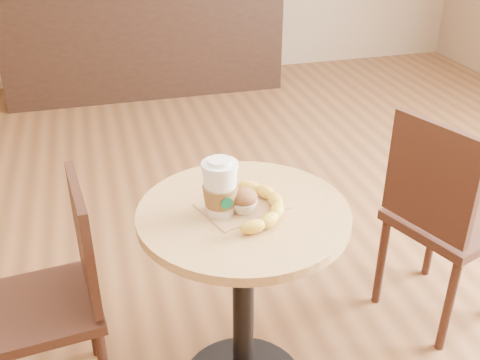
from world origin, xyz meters
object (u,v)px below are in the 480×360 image
Objects in this scene: cafe_table at (243,275)px; coffee_cup at (220,190)px; chair_left at (58,293)px; muffin at (244,200)px; banana at (260,204)px; chair_right at (442,215)px.

coffee_cup is at bearing 178.65° from cafe_table.
coffee_cup is at bearing 68.64° from chair_left.
chair_left is at bearing 156.50° from coffee_cup.
banana is (0.05, -0.01, -0.02)m from muffin.
cafe_table is at bearing 175.30° from banana.
banana is (0.62, -0.16, 0.32)m from chair_left.
chair_left reaches higher than cafe_table.
coffee_cup is 0.13m from banana.
coffee_cup reaches higher than chair_right.
chair_left is at bearing 165.53° from muffin.
banana is at bearing -23.41° from cafe_table.
chair_right is 0.98m from coffee_cup.
chair_right reaches higher than chair_left.
coffee_cup is 0.61× the size of banana.
chair_left is 0.93× the size of chair_right.
coffee_cup reaches higher than cafe_table.
coffee_cup reaches higher than banana.
banana is (-0.79, -0.19, 0.29)m from chair_right.
banana is (0.04, -0.02, 0.27)m from cafe_table.
cafe_table is at bearing -9.66° from coffee_cup.
chair_right is (1.41, 0.03, 0.04)m from chair_left.
muffin is 0.28× the size of banana.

